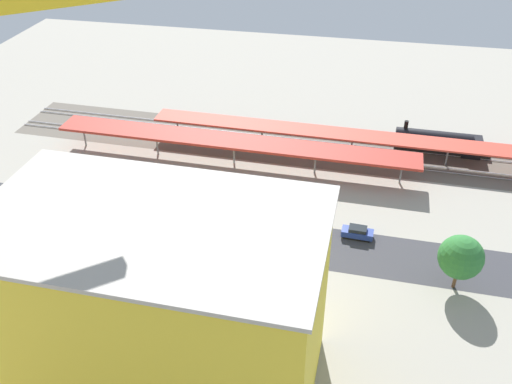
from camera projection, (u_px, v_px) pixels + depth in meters
The scene contains 20 objects.
ground_plane at pixel (277, 218), 80.30m from camera, with size 166.00×166.00×0.00m, color #9E998C.
rail_bed at pixel (299, 146), 98.26m from camera, with size 103.75×13.82×0.01m, color #665E54.
street_asphalt at pixel (270, 240), 76.15m from camera, with size 103.75×9.00×0.01m, color #38383D.
track_rails at pixel (299, 145), 98.17m from camera, with size 103.73×9.67×0.12m.
platform_canopy_near at pixel (234, 141), 91.07m from camera, with size 60.33×6.63×4.35m.
platform_canopy_far at pixel (353, 135), 93.73m from camera, with size 69.71×6.09×3.90m.
locomotive at pixel (442, 143), 95.47m from camera, with size 15.96×3.24×5.23m.
parked_car_0 at pixel (357, 233), 76.24m from camera, with size 4.40×2.01×1.66m.
parked_car_1 at pixel (309, 227), 77.25m from camera, with size 4.22×1.79×1.79m.
parked_car_2 at pixel (257, 220), 78.67m from camera, with size 4.63×1.84×1.75m.
parked_car_3 at pixel (210, 214), 79.96m from camera, with size 4.50×1.93×1.62m.
construction_building at pixel (160, 309), 51.73m from camera, with size 29.36×17.08×19.79m, color yellow.
construction_roof_slab at pixel (148, 222), 46.14m from camera, with size 29.96×17.68×0.40m, color #ADA89E.
box_truck_0 at pixel (121, 255), 70.93m from camera, with size 8.32×2.74×3.27m.
box_truck_1 at pixel (262, 282), 66.71m from camera, with size 10.26×3.25×3.54m.
box_truck_2 at pixel (190, 278), 67.35m from camera, with size 10.04×3.10×3.43m.
street_tree_0 at pixel (461, 257), 65.85m from camera, with size 5.38×5.38×7.43m.
street_tree_1 at pixel (28, 206), 75.08m from camera, with size 5.30×5.30×7.13m.
street_tree_2 at pixel (59, 210), 74.60m from camera, with size 4.63×4.63×6.63m.
traffic_light at pixel (253, 195), 77.97m from camera, with size 0.50×0.36×6.11m.
Camera 1 is at (-10.35, 64.03, 47.59)m, focal length 39.10 mm.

